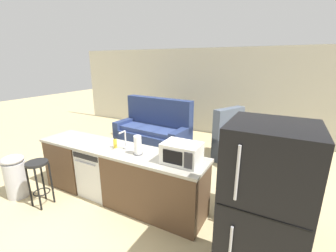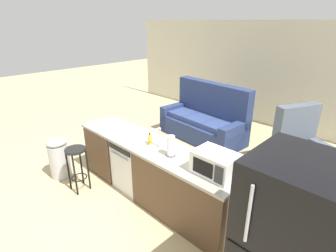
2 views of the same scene
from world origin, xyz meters
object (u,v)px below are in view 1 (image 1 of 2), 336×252
(trash_bin, at_px, (16,176))
(armchair, at_px, (234,146))
(stove_range, at_px, (268,193))
(soap_bottle, at_px, (115,143))
(microwave, at_px, (182,153))
(bar_stool, at_px, (39,174))
(couch, at_px, (154,131))
(refrigerator, at_px, (263,213))
(dishwasher, at_px, (101,170))
(paper_towel_roll, at_px, (138,145))
(kettle, at_px, (259,159))

(trash_bin, relative_size, armchair, 0.62)
(stove_range, distance_m, soap_bottle, 2.36)
(microwave, distance_m, bar_stool, 2.27)
(bar_stool, distance_m, couch, 3.12)
(refrigerator, bearing_deg, trash_bin, -176.80)
(soap_bottle, bearing_deg, stove_range, 13.79)
(soap_bottle, xyz_separation_m, bar_stool, (-0.95, -0.71, -0.44))
(armchair, bearing_deg, bar_stool, -126.49)
(dishwasher, bearing_deg, paper_towel_roll, -2.64)
(dishwasher, relative_size, trash_bin, 1.14)
(armchair, bearing_deg, trash_bin, -132.46)
(stove_range, relative_size, microwave, 1.80)
(bar_stool, height_order, armchair, armchair)
(kettle, xyz_separation_m, trash_bin, (-3.60, -1.18, -0.61))
(soap_bottle, relative_size, couch, 0.09)
(refrigerator, relative_size, kettle, 8.39)
(bar_stool, height_order, couch, couch)
(refrigerator, distance_m, soap_bottle, 2.30)
(refrigerator, height_order, bar_stool, refrigerator)
(refrigerator, bearing_deg, stove_range, 89.99)
(bar_stool, height_order, trash_bin, same)
(refrigerator, distance_m, paper_towel_roll, 1.85)
(soap_bottle, xyz_separation_m, trash_bin, (-1.54, -0.76, -0.59))
(paper_towel_roll, distance_m, soap_bottle, 0.47)
(kettle, bearing_deg, trash_bin, -161.82)
(trash_bin, bearing_deg, bar_stool, 4.56)
(soap_bottle, height_order, couch, couch)
(soap_bottle, height_order, bar_stool, soap_bottle)
(kettle, distance_m, couch, 3.51)
(paper_towel_roll, xyz_separation_m, armchair, (0.90, 2.45, -0.69))
(stove_range, distance_m, trash_bin, 3.99)
(kettle, bearing_deg, paper_towel_roll, -163.94)
(kettle, bearing_deg, couch, 145.07)
(couch, bearing_deg, paper_towel_roll, -63.20)
(bar_stool, bearing_deg, refrigerator, 2.95)
(refrigerator, xyz_separation_m, paper_towel_roll, (-1.77, 0.51, 0.18))
(refrigerator, distance_m, couch, 4.24)
(paper_towel_roll, distance_m, kettle, 1.67)
(stove_range, distance_m, bar_stool, 3.42)
(trash_bin, distance_m, armchair, 4.29)
(soap_bottle, xyz_separation_m, armchair, (1.36, 2.41, -0.62))
(paper_towel_roll, xyz_separation_m, couch, (-1.23, 2.44, -0.64))
(paper_towel_roll, bearing_deg, refrigerator, -16.13)
(dishwasher, bearing_deg, trash_bin, -146.95)
(soap_bottle, bearing_deg, dishwasher, -179.95)
(trash_bin, bearing_deg, microwave, 15.78)
(paper_towel_roll, relative_size, bar_stool, 0.38)
(microwave, xyz_separation_m, trash_bin, (-2.69, -0.76, -0.66))
(bar_stool, bearing_deg, soap_bottle, 37.02)
(microwave, bearing_deg, bar_stool, -161.24)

